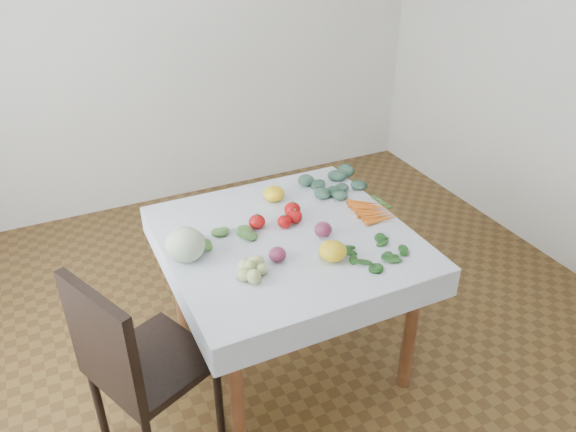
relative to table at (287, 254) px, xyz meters
name	(u,v)px	position (x,y,z in m)	size (l,w,h in m)	color
ground	(287,354)	(0.00, 0.00, -0.65)	(4.00, 4.00, 0.00)	brown
back_wall	(163,22)	(0.00, 2.00, 0.70)	(4.00, 0.04, 2.70)	white
table	(287,254)	(0.00, 0.00, 0.00)	(1.00, 1.00, 0.75)	brown
tablecloth	(287,236)	(0.00, 0.00, 0.10)	(1.12, 1.12, 0.01)	white
chair	(132,360)	(-0.81, -0.27, -0.11)	(0.56, 0.56, 0.95)	black
cabbage	(185,245)	(-0.48, 0.01, 0.18)	(0.17, 0.17, 0.16)	beige
tomato_a	(295,216)	(0.09, 0.09, 0.14)	(0.07, 0.07, 0.07)	#AC0B0D
tomato_b	(292,209)	(0.10, 0.15, 0.14)	(0.08, 0.08, 0.07)	#AC0B0D
tomato_c	(285,221)	(0.02, 0.07, 0.13)	(0.07, 0.07, 0.06)	#AC0B0D
tomato_d	(257,222)	(-0.10, 0.12, 0.14)	(0.08, 0.08, 0.07)	#AC0B0D
heirloom_back	(274,193)	(0.09, 0.34, 0.14)	(0.11, 0.11, 0.08)	yellow
heirloom_front	(333,251)	(0.10, -0.26, 0.15)	(0.12, 0.12, 0.09)	yellow
onion_a	(323,229)	(0.15, -0.07, 0.14)	(0.08, 0.08, 0.07)	maroon
onion_b	(277,254)	(-0.12, -0.17, 0.13)	(0.08, 0.08, 0.07)	maroon
tomatillo_cluster	(261,269)	(-0.23, -0.23, 0.13)	(0.17, 0.14, 0.05)	#ACBE6D
carrot_bunch	(374,211)	(0.48, 0.00, 0.12)	(0.19, 0.27, 0.03)	orange
kale_bunch	(336,184)	(0.45, 0.32, 0.12)	(0.30, 0.30, 0.05)	#365945
basil_bunch	(380,252)	(0.31, -0.31, 0.11)	(0.28, 0.24, 0.01)	#1E4E18
dill_bunch	(217,232)	(-0.29, 0.15, 0.12)	(0.26, 0.18, 0.03)	#4F7A38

